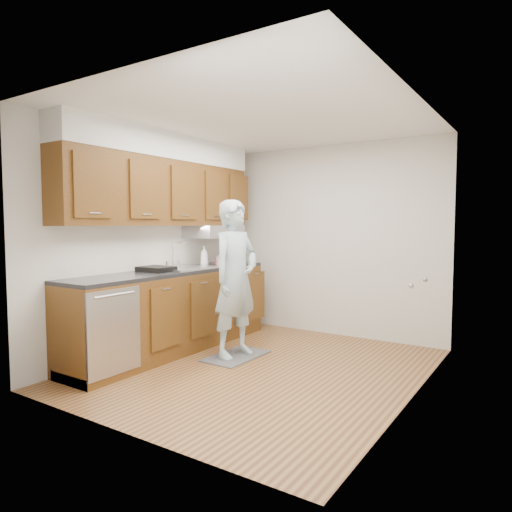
% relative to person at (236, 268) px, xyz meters
% --- Properties ---
extents(floor, '(3.50, 3.50, 0.00)m').
position_rel_person_xyz_m(floor, '(0.45, -0.18, -0.99)').
color(floor, olive).
rests_on(floor, ground).
extents(ceiling, '(3.50, 3.50, 0.00)m').
position_rel_person_xyz_m(ceiling, '(0.45, -0.18, 1.51)').
color(ceiling, white).
rests_on(ceiling, wall_left).
extents(wall_left, '(0.02, 3.50, 2.50)m').
position_rel_person_xyz_m(wall_left, '(-1.05, -0.18, 0.26)').
color(wall_left, silver).
rests_on(wall_left, floor).
extents(wall_right, '(0.02, 3.50, 2.50)m').
position_rel_person_xyz_m(wall_right, '(1.95, -0.18, 0.26)').
color(wall_right, silver).
rests_on(wall_right, floor).
extents(wall_back, '(3.00, 0.02, 2.50)m').
position_rel_person_xyz_m(wall_back, '(0.45, 1.57, 0.26)').
color(wall_back, silver).
rests_on(wall_back, floor).
extents(counter, '(0.64, 2.80, 1.30)m').
position_rel_person_xyz_m(counter, '(-0.75, -0.19, -0.50)').
color(counter, brown).
rests_on(counter, floor).
extents(upper_cabinets, '(0.47, 2.80, 1.21)m').
position_rel_person_xyz_m(upper_cabinets, '(-0.88, -0.14, 0.96)').
color(upper_cabinets, brown).
rests_on(upper_cabinets, wall_left).
extents(closet_door, '(0.02, 1.22, 2.05)m').
position_rel_person_xyz_m(closet_door, '(1.94, 0.12, 0.04)').
color(closet_door, silver).
rests_on(closet_door, wall_right).
extents(floor_mat, '(0.46, 0.77, 0.01)m').
position_rel_person_xyz_m(floor_mat, '(0.00, 0.00, -0.98)').
color(floor_mat, slate).
rests_on(floor_mat, floor).
extents(person, '(0.54, 0.74, 1.95)m').
position_rel_person_xyz_m(person, '(0.00, 0.00, 0.00)').
color(person, '#AAC6D0').
rests_on(person, floor_mat).
extents(soap_bottle_a, '(0.10, 0.10, 0.26)m').
position_rel_person_xyz_m(soap_bottle_a, '(-0.79, 0.43, 0.08)').
color(soap_bottle_a, white).
rests_on(soap_bottle_a, counter).
extents(soap_bottle_b, '(0.12, 0.12, 0.21)m').
position_rel_person_xyz_m(soap_bottle_b, '(-0.56, 0.50, 0.05)').
color(soap_bottle_b, white).
rests_on(soap_bottle_b, counter).
extents(soda_can, '(0.07, 0.07, 0.12)m').
position_rel_person_xyz_m(soda_can, '(-0.58, 0.42, 0.01)').
color(soda_can, maroon).
rests_on(soda_can, counter).
extents(steel_can, '(0.09, 0.09, 0.13)m').
position_rel_person_xyz_m(steel_can, '(-0.54, 0.40, 0.02)').
color(steel_can, '#A5A5AA').
rests_on(steel_can, counter).
extents(dish_rack, '(0.36, 0.30, 0.06)m').
position_rel_person_xyz_m(dish_rack, '(-0.79, -0.41, -0.02)').
color(dish_rack, black).
rests_on(dish_rack, counter).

